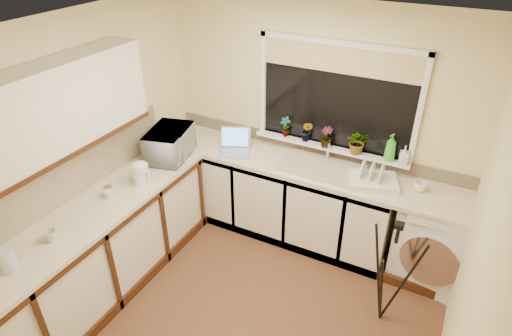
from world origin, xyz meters
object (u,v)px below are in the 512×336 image
object	(u,v)px
plant_d	(358,142)
washing_machine	(434,239)
microwave	(170,143)
tripod	(389,274)
cup_left	(50,236)
laptop	(235,145)
cup_back	(420,187)
dish_rack	(373,182)
kettle	(141,174)
soap_bottle_clear	(404,155)
glass_jug	(7,260)
plant_b	(307,131)
plant_c	(326,137)
soap_bottle_green	(391,147)
plant_a	(285,127)
steel_jar	(109,192)

from	to	relation	value
plant_d	washing_machine	bearing A→B (deg)	-11.89
washing_machine	microwave	bearing A→B (deg)	-161.35
tripod	cup_left	bearing A→B (deg)	-172.10
laptop	cup_left	distance (m)	1.99
laptop	cup_back	size ratio (longest dim) A/B	3.89
cup_left	dish_rack	bearing A→B (deg)	43.84
kettle	soap_bottle_clear	xyz separation A→B (m)	(2.12, 1.22, 0.14)
glass_jug	kettle	bearing A→B (deg)	86.03
plant_b	plant_c	distance (m)	0.22
plant_d	soap_bottle_green	bearing A→B (deg)	1.27
soap_bottle_green	plant_d	bearing A→B (deg)	-178.73
microwave	soap_bottle_clear	bearing A→B (deg)	-87.16
plant_b	soap_bottle_green	distance (m)	0.84
kettle	plant_a	world-z (taller)	plant_a
washing_machine	plant_b	bearing A→B (deg)	179.95
kettle	plant_b	world-z (taller)	plant_b
plant_d	soap_bottle_clear	world-z (taller)	plant_d
plant_b	plant_c	size ratio (longest dim) A/B	1.03
cup_back	soap_bottle_clear	bearing A→B (deg)	142.90
plant_c	soap_bottle_green	distance (m)	0.63
plant_d	cup_back	xyz separation A→B (m)	(0.65, -0.16, -0.23)
soap_bottle_clear	cup_back	world-z (taller)	soap_bottle_clear
laptop	microwave	world-z (taller)	microwave
dish_rack	glass_jug	world-z (taller)	glass_jug
washing_machine	plant_b	xyz separation A→B (m)	(-1.41, 0.20, 0.72)
tripod	soap_bottle_green	distance (m)	1.19
kettle	cup_left	world-z (taller)	kettle
cup_left	plant_a	bearing A→B (deg)	65.73
plant_b	cup_left	distance (m)	2.53
plant_c	cup_back	bearing A→B (deg)	-8.82
cup_left	plant_c	bearing A→B (deg)	56.25
laptop	plant_c	bearing A→B (deg)	-8.41
laptop	tripod	distance (m)	2.00
washing_machine	plant_d	xyz separation A→B (m)	(-0.88, 0.18, 0.73)
dish_rack	tripod	distance (m)	0.87
glass_jug	plant_d	xyz separation A→B (m)	(1.77, 2.54, 0.19)
washing_machine	plant_a	xyz separation A→B (m)	(-1.65, 0.20, 0.72)
kettle	microwave	bearing A→B (deg)	97.37
steel_jar	laptop	bearing A→B (deg)	66.01
kettle	plant_d	distance (m)	2.08
cup_back	cup_left	distance (m)	3.15
tripod	plant_b	world-z (taller)	plant_b
plant_c	plant_b	bearing A→B (deg)	173.69
glass_jug	cup_back	size ratio (longest dim) A/B	1.61
steel_jar	plant_a	bearing A→B (deg)	56.82
plant_b	plant_c	xyz separation A→B (m)	(0.22, -0.02, -0.00)
kettle	tripod	bearing A→B (deg)	7.12
washing_machine	cup_left	size ratio (longest dim) A/B	8.64
microwave	tripod	bearing A→B (deg)	-110.50
microwave	plant_c	xyz separation A→B (m)	(1.43, 0.67, 0.11)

